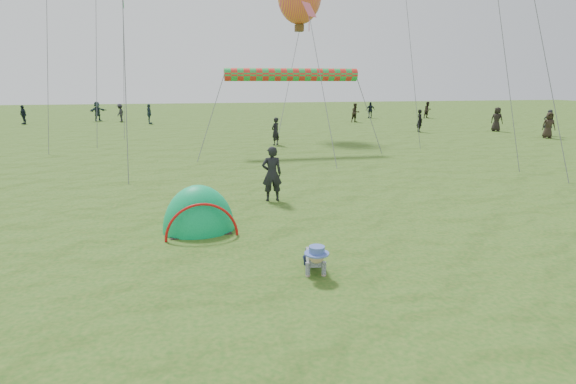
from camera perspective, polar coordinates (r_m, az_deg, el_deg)
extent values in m
plane|color=#215316|center=(9.29, -1.70, -8.85)|extent=(140.00, 140.00, 0.00)
ellipsoid|color=#04964F|center=(11.41, -11.19, -4.74)|extent=(1.89, 1.60, 2.28)
imported|color=black|center=(13.69, -2.07, 2.32)|extent=(0.62, 0.41, 1.69)
imported|color=black|center=(26.02, -1.60, 7.71)|extent=(0.68, 0.67, 1.59)
imported|color=#283A49|center=(41.15, -17.21, 9.45)|extent=(0.47, 1.01, 1.69)
imported|color=#29282E|center=(44.23, -20.53, 9.41)|extent=(0.84, 1.15, 1.61)
imported|color=black|center=(36.73, 24.99, 8.37)|extent=(0.93, 1.02, 1.76)
imported|color=black|center=(34.23, 16.38, 8.67)|extent=(0.44, 0.63, 1.62)
imported|color=black|center=(47.51, 17.31, 9.92)|extent=(0.91, 0.78, 1.63)
imported|color=black|center=(45.27, -30.59, 8.46)|extent=(0.93, 0.96, 1.61)
imported|color=black|center=(33.76, 30.19, 7.34)|extent=(0.94, 0.77, 1.66)
imported|color=#25373D|center=(45.67, -23.05, 9.41)|extent=(1.57, 1.51, 1.78)
imported|color=black|center=(35.20, 30.15, 7.61)|extent=(0.72, 0.55, 1.75)
imported|color=#2C241A|center=(41.39, 8.56, 9.92)|extent=(0.94, 0.80, 1.68)
imported|color=black|center=(46.16, 10.42, 10.19)|extent=(0.97, 0.49, 1.59)
cylinder|color=red|center=(23.36, 0.51, 14.68)|extent=(6.79, 0.64, 0.64)
plane|color=#EB5D70|center=(23.83, 2.72, 22.15)|extent=(0.87, 0.87, 0.71)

